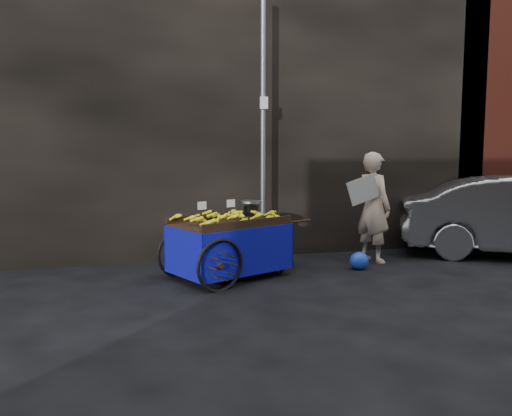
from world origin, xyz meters
name	(u,v)px	position (x,y,z in m)	size (l,w,h in m)	color
ground	(268,282)	(0.00, 0.00, 0.00)	(80.00, 80.00, 0.00)	black
building_wall	(248,105)	(0.39, 2.60, 2.50)	(13.50, 2.00, 5.00)	black
street_pole	(263,130)	(0.30, 1.30, 2.01)	(0.12, 0.10, 4.00)	slate
banana_cart	(227,228)	(-0.46, 0.39, 0.66)	(2.16, 1.60, 1.08)	black
vendor	(373,207)	(1.89, 0.79, 0.84)	(0.82, 0.72, 1.67)	beige
plastic_bag	(359,261)	(1.46, 0.35, 0.13)	(0.28, 0.23, 0.25)	blue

